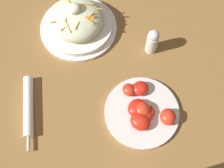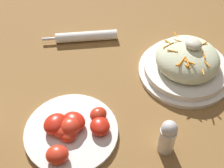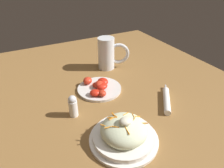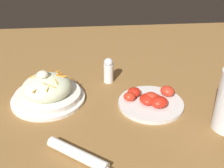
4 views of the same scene
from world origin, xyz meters
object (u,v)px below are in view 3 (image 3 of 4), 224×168
Objects in this scene: napkin_roll at (167,100)px; tomato_plate at (99,87)px; beer_mug at (107,55)px; salad_plate at (124,133)px; salt_shaker at (73,106)px.

tomato_plate reaches higher than napkin_roll.
beer_mug reaches higher than tomato_plate.
napkin_roll is (-0.26, -0.09, -0.02)m from salad_plate.
tomato_plate is at bearing -99.82° from salad_plate.
salad_plate is 0.22m from salt_shaker.
salad_plate is 1.15× the size of tomato_plate.
beer_mug reaches higher than salad_plate.
salad_plate is 0.31m from tomato_plate.
beer_mug is 0.23m from tomato_plate.
tomato_plate is at bearing 53.21° from beer_mug.
salt_shaker is (0.29, 0.29, -0.03)m from beer_mug.
napkin_roll is at bearing -159.99° from salad_plate.
salad_plate is at bearing 69.06° from beer_mug.
beer_mug is at bearing -134.65° from salt_shaker.
salad_plate is at bearing 80.18° from tomato_plate.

